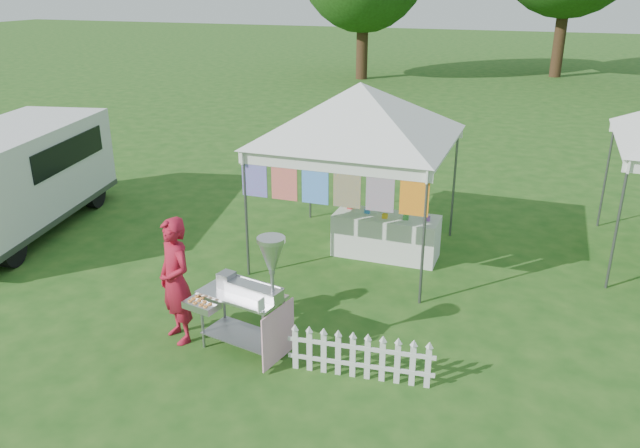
% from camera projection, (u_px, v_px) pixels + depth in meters
% --- Properties ---
extents(ground, '(120.00, 120.00, 0.00)m').
position_uv_depth(ground, '(277.00, 358.00, 7.99)').
color(ground, '#1E4E16').
rests_on(ground, ground).
extents(canopy_main, '(4.24, 4.24, 3.45)m').
position_uv_depth(canopy_main, '(360.00, 83.00, 9.97)').
color(canopy_main, '#59595E').
rests_on(canopy_main, ground).
extents(donut_cart, '(1.32, 0.82, 1.68)m').
position_uv_depth(donut_cart, '(252.00, 286.00, 7.71)').
color(donut_cart, gray).
rests_on(donut_cart, ground).
extents(vendor, '(0.75, 0.68, 1.73)m').
position_uv_depth(vendor, '(176.00, 281.00, 8.12)').
color(vendor, '#A6142B').
rests_on(vendor, ground).
extents(cargo_van, '(2.85, 5.01, 1.96)m').
position_uv_depth(cargo_van, '(14.00, 177.00, 11.79)').
color(cargo_van, silver).
rests_on(cargo_van, ground).
extents(picket_fence, '(1.79, 0.21, 0.56)m').
position_uv_depth(picket_fence, '(360.00, 357.00, 7.49)').
color(picket_fence, silver).
rests_on(picket_fence, ground).
extents(display_table, '(1.80, 0.70, 0.75)m').
position_uv_depth(display_table, '(386.00, 236.00, 10.84)').
color(display_table, white).
rests_on(display_table, ground).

